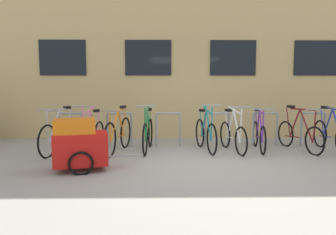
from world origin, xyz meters
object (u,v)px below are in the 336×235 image
bicycle_green (148,134)px  bicycle_orange (118,134)px  bicycle_teal (205,134)px  bicycle_silver (60,135)px  bicycle_purple (259,134)px  bicycle_white (233,135)px  bicycle_blue (331,135)px  bicycle_pink (92,135)px  bicycle_maroon (299,134)px  bike_trailer (80,144)px

bicycle_green → bicycle_orange: size_ratio=0.94×
bicycle_orange → bicycle_teal: size_ratio=1.11×
bicycle_silver → bicycle_purple: 4.53m
bicycle_white → bicycle_blue: size_ratio=0.91×
bicycle_white → bicycle_teal: bicycle_teal is taller
bicycle_blue → bicycle_purple: bearing=174.5°
bicycle_white → bicycle_pink: bearing=178.8°
bicycle_green → bicycle_maroon: 3.50m
bicycle_pink → bike_trailer: bicycle_pink is taller
bicycle_blue → bicycle_silver: bearing=-179.7°
bicycle_silver → bicycle_maroon: (5.45, 0.15, -0.02)m
bicycle_green → bicycle_white: 1.94m
bicycle_maroon → bicycle_pink: (-4.79, -0.00, -0.00)m
bicycle_teal → bicycle_blue: size_ratio=0.94×
bicycle_purple → bicycle_green: bearing=-179.6°
bicycle_orange → bicycle_blue: 4.85m
bicycle_blue → bicycle_pink: bicycle_pink is taller
bicycle_teal → bicycle_maroon: 2.17m
bicycle_purple → bicycle_maroon: (0.92, -0.04, 0.01)m
bicycle_green → bicycle_white: bearing=-2.6°
bicycle_silver → bicycle_green: 1.95m
bicycle_white → bicycle_maroon: 1.57m
bicycle_teal → bicycle_pink: size_ratio=0.97×
bicycle_purple → bike_trailer: 4.07m
bicycle_purple → bike_trailer: bearing=-155.2°
bicycle_purple → bicycle_white: size_ratio=1.03×
bicycle_pink → bike_trailer: (0.17, -1.67, 0.10)m
bicycle_purple → bicycle_pink: (-3.86, -0.04, 0.00)m
bicycle_maroon → bike_trailer: (-4.62, -1.67, 0.10)m
bicycle_green → bicycle_purple: size_ratio=1.06×
bicycle_teal → bike_trailer: bearing=-145.3°
bicycle_maroon → bicycle_purple: bearing=177.7°
bicycle_blue → bicycle_green: bearing=178.2°
bike_trailer → bicycle_silver: bearing=118.8°
bike_trailer → bicycle_teal: bearing=34.7°
bicycle_green → bicycle_purple: (2.58, 0.02, -0.03)m
bicycle_green → bicycle_teal: size_ratio=1.04×
bicycle_purple → bicycle_silver: bearing=-177.6°
bicycle_green → bicycle_teal: bicycle_teal is taller
bicycle_orange → bike_trailer: (-0.45, -1.56, 0.06)m
bicycle_orange → bicycle_silver: bearing=-178.3°
bicycle_green → bicycle_white: (1.94, -0.09, -0.02)m
bicycle_purple → bicycle_pink: bearing=-179.4°
bike_trailer → bicycle_pink: bearing=95.9°
bicycle_pink → bicycle_maroon: bearing=0.0°
bicycle_blue → bicycle_pink: (-5.47, 0.11, -0.01)m
bicycle_green → bicycle_maroon: bicycle_green is taller
bicycle_white → bicycle_maroon: bearing=2.6°
bicycle_teal → bicycle_blue: 2.86m
bicycle_silver → bicycle_purple: bearing=2.4°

